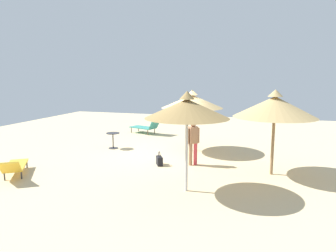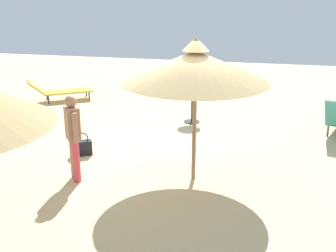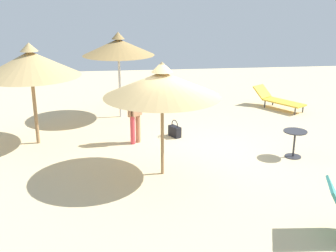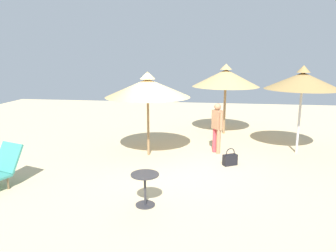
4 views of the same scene
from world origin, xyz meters
name	(u,v)px [view 3 (image 3 of 4)]	position (x,y,z in m)	size (l,w,h in m)	color
ground	(190,162)	(0.00, 0.00, -0.05)	(24.00, 24.00, 0.10)	beige
parasol_umbrella_back	(30,64)	(-1.69, -3.90, 2.17)	(2.55, 2.55, 2.70)	olive
parasol_umbrella_front	(118,47)	(-3.91, -1.64, 2.26)	(2.25, 2.25, 2.73)	#B2B2B7
parasol_umbrella_far_left	(162,84)	(0.68, -0.75, 2.07)	(2.53, 2.53, 2.55)	olive
lounge_chair_center	(278,99)	(-4.27, 3.79, 0.32)	(1.88, 1.52, 0.69)	gold
person_standing_near_left	(135,111)	(-1.40, -1.27, 0.90)	(0.35, 0.40, 1.58)	#D83F4C
handbag	(175,131)	(-1.77, -0.14, 0.17)	(0.43, 0.35, 0.50)	black
side_table_round	(295,139)	(0.06, 2.59, 0.47)	(0.58, 0.58, 0.68)	#2D2D33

